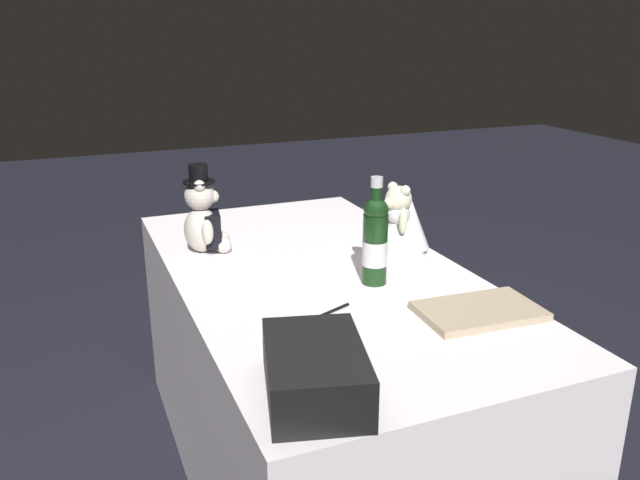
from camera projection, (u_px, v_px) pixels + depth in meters
name	position (u px, v px, depth m)	size (l,w,h in m)	color
ground_plane	(320.00, 471.00, 2.14)	(12.00, 12.00, 0.00)	black
reception_table	(320.00, 377.00, 2.03)	(1.56, 0.83, 0.71)	white
teddy_bear_groom	(204.00, 219.00, 2.06)	(0.17, 0.15, 0.29)	beige
teddy_bear_bride	(401.00, 225.00, 2.04)	(0.19, 0.22, 0.23)	white
champagne_bottle	(375.00, 240.00, 1.80)	(0.07, 0.07, 0.31)	#153515
signing_pen	(328.00, 313.00, 1.64)	(0.06, 0.14, 0.01)	black
gift_case_black	(315.00, 371.00, 1.26)	(0.33, 0.26, 0.11)	black
guestbook	(479.00, 311.00, 1.63)	(0.19, 0.30, 0.02)	tan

